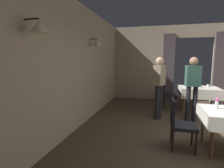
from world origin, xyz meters
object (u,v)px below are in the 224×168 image
object	(u,v)px
plate_far_c	(200,87)
person_waiter_by_doorway	(159,83)
dining_table_far	(199,91)
person_diner_standing_aside	(193,84)
flower_vase_mid	(217,103)
flower_vase_far	(192,83)
glass_far_b	(208,85)
chair_far_left	(167,93)
chair_mid_left	(179,122)

from	to	relation	value
plate_far_c	person_waiter_by_doorway	distance (m)	1.84
person_waiter_by_doorway	dining_table_far	bearing A→B (deg)	44.87
person_diner_standing_aside	flower_vase_mid	bearing A→B (deg)	-83.17
flower_vase_far	person_waiter_by_doorway	bearing A→B (deg)	-124.85
flower_vase_far	person_waiter_by_doorway	world-z (taller)	person_waiter_by_doorway
dining_table_far	person_diner_standing_aside	distance (m)	1.38
flower_vase_mid	glass_far_b	size ratio (longest dim) A/B	2.42
flower_vase_mid	plate_far_c	xyz separation A→B (m)	(0.28, 2.72, -0.11)
person_diner_standing_aside	person_waiter_by_doorway	bearing A→B (deg)	-178.23
flower_vase_far	chair_far_left	bearing A→B (deg)	-165.64
chair_mid_left	flower_vase_far	xyz separation A→B (m)	(0.73, 3.24, 0.33)
chair_far_left	flower_vase_far	world-z (taller)	flower_vase_far
flower_vase_mid	person_diner_standing_aside	world-z (taller)	person_diner_standing_aside
chair_mid_left	chair_far_left	bearing A→B (deg)	91.52
flower_vase_far	plate_far_c	bearing A→B (deg)	-55.51
chair_far_left	glass_far_b	size ratio (longest dim) A/B	10.87
flower_vase_mid	glass_far_b	distance (m)	3.03
dining_table_far	glass_far_b	bearing A→B (deg)	38.28
chair_mid_left	person_diner_standing_aside	size ratio (longest dim) A/B	0.54
plate_far_c	chair_mid_left	bearing A→B (deg)	-107.81
plate_far_c	person_waiter_by_doorway	size ratio (longest dim) A/B	0.12
chair_far_left	flower_vase_far	xyz separation A→B (m)	(0.81, 0.21, 0.33)
chair_far_left	person_diner_standing_aside	size ratio (longest dim) A/B	0.54
chair_far_left	glass_far_b	world-z (taller)	chair_far_left
person_waiter_by_doorway	chair_far_left	bearing A→B (deg)	77.99
dining_table_far	glass_far_b	xyz separation A→B (m)	(0.32, 0.25, 0.15)
dining_table_far	person_waiter_by_doorway	xyz separation A→B (m)	(-1.29, -1.28, 0.38)
chair_far_left	flower_vase_far	bearing A→B (deg)	14.36
plate_far_c	flower_vase_far	bearing A→B (deg)	124.49
person_waiter_by_doorway	person_diner_standing_aside	distance (m)	0.86
dining_table_far	plate_far_c	xyz separation A→B (m)	(0.03, -0.01, 0.11)
chair_mid_left	person_waiter_by_doorway	xyz separation A→B (m)	(-0.37, 1.66, 0.51)
chair_far_left	person_waiter_by_doorway	size ratio (longest dim) A/B	0.54
chair_mid_left	chair_far_left	distance (m)	3.03
dining_table_far	chair_mid_left	xyz separation A→B (m)	(-0.91, -2.94, -0.13)
flower_vase_mid	person_waiter_by_doorway	bearing A→B (deg)	125.44
person_waiter_by_doorway	plate_far_c	bearing A→B (deg)	44.03
plate_far_c	person_diner_standing_aside	world-z (taller)	person_diner_standing_aside
flower_vase_far	person_waiter_by_doorway	distance (m)	1.93
flower_vase_far	person_diner_standing_aside	world-z (taller)	person_diner_standing_aside
chair_far_left	person_waiter_by_doorway	xyz separation A→B (m)	(-0.29, -1.37, 0.51)
person_waiter_by_doorway	person_diner_standing_aside	world-z (taller)	same
dining_table_far	chair_far_left	bearing A→B (deg)	174.67
chair_mid_left	person_diner_standing_aside	world-z (taller)	person_diner_standing_aside
dining_table_far	glass_far_b	size ratio (longest dim) A/B	14.24
dining_table_far	flower_vase_mid	xyz separation A→B (m)	(-0.25, -2.73, 0.22)
chair_far_left	person_diner_standing_aside	bearing A→B (deg)	-67.28
dining_table_far	person_waiter_by_doorway	world-z (taller)	person_waiter_by_doorway
chair_mid_left	flower_vase_mid	distance (m)	0.77
dining_table_far	person_waiter_by_doorway	size ratio (longest dim) A/B	0.71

